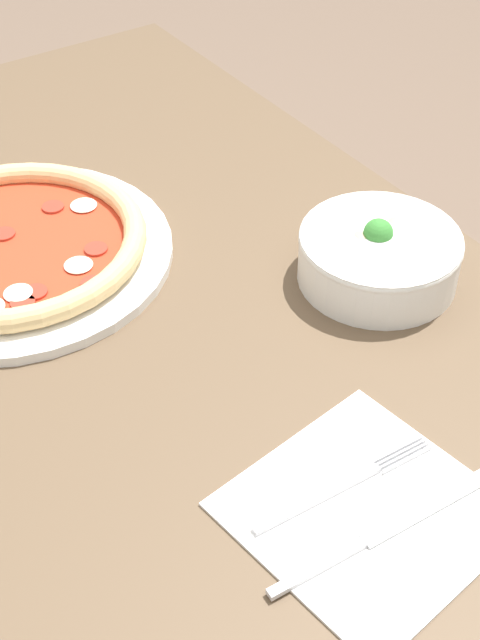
% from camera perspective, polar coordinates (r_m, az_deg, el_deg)
% --- Properties ---
extents(dining_table, '(1.22, 0.79, 0.75)m').
position_cam_1_polar(dining_table, '(1.03, -7.09, -3.75)').
color(dining_table, brown).
rests_on(dining_table, ground_plane).
extents(pizza, '(0.36, 0.36, 0.04)m').
position_cam_1_polar(pizza, '(1.03, -14.39, 4.63)').
color(pizza, white).
rests_on(pizza, dining_table).
extents(bowl, '(0.18, 0.18, 0.07)m').
position_cam_1_polar(bowl, '(0.97, 8.85, 4.21)').
color(bowl, white).
rests_on(bowl, dining_table).
extents(napkin, '(0.22, 0.22, 0.00)m').
position_cam_1_polar(napkin, '(0.77, 8.10, -12.06)').
color(napkin, white).
rests_on(napkin, dining_table).
extents(fork, '(0.02, 0.18, 0.00)m').
position_cam_1_polar(fork, '(0.78, 6.57, -10.52)').
color(fork, silver).
rests_on(fork, napkin).
extents(knife, '(0.02, 0.23, 0.01)m').
position_cam_1_polar(knife, '(0.75, 8.76, -13.46)').
color(knife, silver).
rests_on(knife, napkin).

